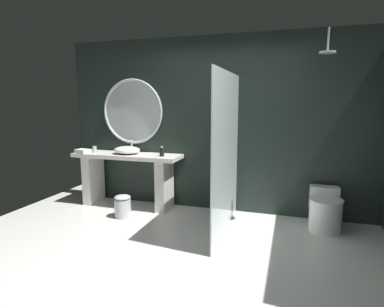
# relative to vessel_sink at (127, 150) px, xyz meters

# --- Properties ---
(ground_plane) EXTENTS (5.76, 5.76, 0.00)m
(ground_plane) POSITION_rel_vessel_sink_xyz_m (1.34, -1.57, -0.90)
(ground_plane) COLOR silver
(back_wall_panel) EXTENTS (4.80, 0.10, 2.60)m
(back_wall_panel) POSITION_rel_vessel_sink_xyz_m (1.34, 0.33, 0.40)
(back_wall_panel) COLOR #1E2823
(back_wall_panel) RESTS_ON ground_plane
(vanity_counter) EXTENTS (1.72, 0.49, 0.84)m
(vanity_counter) POSITION_rel_vessel_sink_xyz_m (-0.01, 0.01, -0.37)
(vanity_counter) COLOR silver
(vanity_counter) RESTS_ON ground_plane
(vessel_sink) EXTENTS (0.42, 0.35, 0.20)m
(vessel_sink) POSITION_rel_vessel_sink_xyz_m (0.00, 0.00, 0.00)
(vessel_sink) COLOR white
(vessel_sink) RESTS_ON vanity_counter
(tumbler_cup) EXTENTS (0.07, 0.07, 0.10)m
(tumbler_cup) POSITION_rel_vessel_sink_xyz_m (-0.57, -0.03, -0.01)
(tumbler_cup) COLOR silver
(tumbler_cup) RESTS_ON vanity_counter
(soap_dispenser) EXTENTS (0.07, 0.07, 0.15)m
(soap_dispenser) POSITION_rel_vessel_sink_xyz_m (0.60, -0.04, 0.01)
(soap_dispenser) COLOR black
(soap_dispenser) RESTS_ON vanity_counter
(round_wall_mirror) EXTENTS (1.04, 0.04, 1.04)m
(round_wall_mirror) POSITION_rel_vessel_sink_xyz_m (-0.01, 0.24, 0.59)
(round_wall_mirror) COLOR silver
(shower_glass_panel) EXTENTS (0.02, 1.54, 2.01)m
(shower_glass_panel) POSITION_rel_vessel_sink_xyz_m (1.67, -0.49, 0.10)
(shower_glass_panel) COLOR silver
(shower_glass_panel) RESTS_ON ground_plane
(rain_shower_head) EXTENTS (0.19, 0.19, 0.29)m
(rain_shower_head) POSITION_rel_vessel_sink_xyz_m (2.79, -0.18, 1.34)
(rain_shower_head) COLOR silver
(toilet) EXTENTS (0.42, 0.59, 0.52)m
(toilet) POSITION_rel_vessel_sink_xyz_m (2.89, -0.09, -0.65)
(toilet) COLOR white
(toilet) RESTS_ON ground_plane
(waste_bin) EXTENTS (0.23, 0.23, 0.33)m
(waste_bin) POSITION_rel_vessel_sink_xyz_m (0.17, -0.48, -0.74)
(waste_bin) COLOR silver
(waste_bin) RESTS_ON ground_plane
(folded_hand_towel) EXTENTS (0.24, 0.20, 0.06)m
(folded_hand_towel) POSITION_rel_vessel_sink_xyz_m (-0.71, -0.13, -0.03)
(folded_hand_towel) COLOR white
(folded_hand_towel) RESTS_ON vanity_counter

